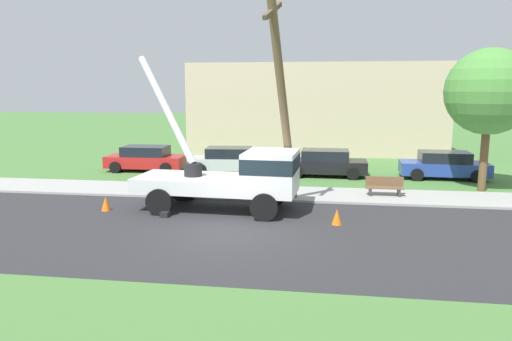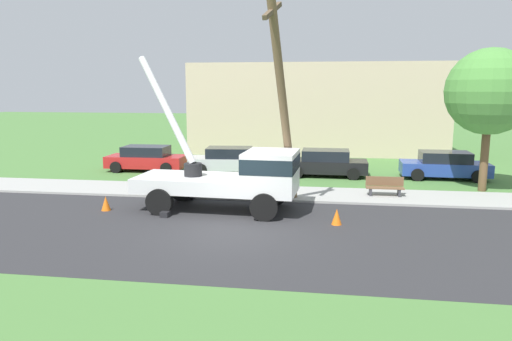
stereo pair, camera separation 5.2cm
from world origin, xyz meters
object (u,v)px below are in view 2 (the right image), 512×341
traffic_cone_ahead (337,217)px  parked_sedan_silver (229,160)px  utility_truck (238,175)px  park_bench (385,187)px  parked_sedan_blue (444,165)px  leaning_utility_pole (282,98)px  traffic_cone_behind (106,203)px  roadside_tree_near (490,92)px  parked_sedan_red (146,158)px  parked_sedan_black (325,163)px

traffic_cone_ahead → parked_sedan_silver: size_ratio=0.12×
utility_truck → park_bench: utility_truck is taller
parked_sedan_blue → park_bench: parked_sedan_blue is taller
traffic_cone_ahead → park_bench: 5.00m
leaning_utility_pole → parked_sedan_silver: 9.24m
leaning_utility_pole → parked_sedan_blue: 11.46m
leaning_utility_pole → traffic_cone_behind: (-6.70, -1.26, -4.02)m
parked_sedan_silver → park_bench: 9.37m
leaning_utility_pole → roadside_tree_near: bearing=28.1°
utility_truck → parked_sedan_blue: (9.41, 8.13, -0.70)m
park_bench → roadside_tree_near: size_ratio=0.25×
parked_sedan_red → parked_sedan_black: size_ratio=1.00×
parked_sedan_blue → roadside_tree_near: (1.05, -2.90, 3.79)m
traffic_cone_ahead → park_bench: bearing=65.1°
parked_sedan_silver → traffic_cone_behind: bearing=-108.7°
parked_sedan_black → roadside_tree_near: bearing=-20.9°
parked_sedan_silver → parked_sedan_red: bearing=-179.4°
traffic_cone_ahead → traffic_cone_behind: bearing=175.8°
traffic_cone_behind → parked_sedan_silver: (3.03, 8.95, 0.43)m
leaning_utility_pole → traffic_cone_ahead: (2.11, -1.91, -4.02)m
traffic_cone_ahead → parked_sedan_blue: bearing=59.3°
traffic_cone_behind → parked_sedan_silver: 9.46m
utility_truck → traffic_cone_behind: utility_truck is taller
traffic_cone_behind → leaning_utility_pole: bearing=10.7°
parked_sedan_red → traffic_cone_ahead: bearing=-42.0°
utility_truck → traffic_cone_ahead: utility_truck is taller
traffic_cone_ahead → roadside_tree_near: roadside_tree_near is taller
parked_sedan_red → park_bench: 13.66m
utility_truck → traffic_cone_behind: (-5.06, -0.75, -1.13)m
utility_truck → parked_sedan_black: size_ratio=1.53×
parked_sedan_silver → parked_sedan_black: size_ratio=1.03×
traffic_cone_ahead → park_bench: (2.10, 4.54, 0.18)m
utility_truck → parked_sedan_red: bearing=130.0°
traffic_cone_behind → parked_sedan_black: bearing=46.3°
parked_sedan_blue → roadside_tree_near: roadside_tree_near is taller
parked_sedan_red → parked_sedan_silver: same height
parked_sedan_blue → utility_truck: bearing=-139.2°
traffic_cone_behind → park_bench: park_bench is taller
parked_sedan_red → parked_sedan_black: bearing=-1.0°
traffic_cone_behind → parked_sedan_red: 9.09m
leaning_utility_pole → parked_sedan_black: (1.63, 7.46, -3.59)m
leaning_utility_pole → park_bench: 6.27m
utility_truck → roadside_tree_near: 12.10m
leaning_utility_pole → parked_sedan_silver: leaning_utility_pole is taller
utility_truck → park_bench: size_ratio=4.22×
parked_sedan_black → park_bench: (2.58, -4.84, -0.25)m
parked_sedan_silver → parked_sedan_black: same height
parked_sedan_silver → parked_sedan_blue: same height
parked_sedan_black → park_bench: size_ratio=2.76×
traffic_cone_ahead → parked_sedan_blue: 11.09m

